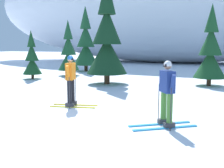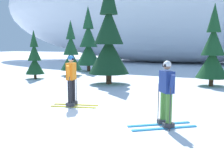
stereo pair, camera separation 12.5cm
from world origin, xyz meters
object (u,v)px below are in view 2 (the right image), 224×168
at_px(pine_tree_center, 109,40).
at_px(skier_navy_jacket, 166,92).
at_px(pine_tree_center_right, 213,52).
at_px(pine_tree_far_left, 35,59).
at_px(skier_orange_jacket, 72,80).
at_px(pine_tree_center_left, 71,52).
at_px(pine_tree_left, 88,44).

bearing_deg(pine_tree_center, skier_navy_jacket, -54.70).
relative_size(skier_navy_jacket, pine_tree_center_right, 0.41).
bearing_deg(pine_tree_far_left, skier_orange_jacket, -41.89).
height_order(pine_tree_center_left, pine_tree_center, pine_tree_center).
distance_m(skier_orange_jacket, pine_tree_center_right, 8.01).
distance_m(pine_tree_far_left, pine_tree_center_left, 2.71).
bearing_deg(pine_tree_center_right, pine_tree_center_left, 172.60).
bearing_deg(pine_tree_center_right, pine_tree_left, 155.69).
height_order(skier_navy_jacket, pine_tree_center_right, pine_tree_center_right).
distance_m(skier_navy_jacket, pine_tree_center_left, 12.54).
height_order(skier_orange_jacket, pine_tree_far_left, pine_tree_far_left).
xyz_separation_m(pine_tree_left, pine_tree_center_right, (9.56, -4.32, -0.39)).
distance_m(pine_tree_center, pine_tree_center_right, 5.38).
bearing_deg(skier_orange_jacket, pine_tree_left, 116.12).
bearing_deg(skier_navy_jacket, skier_orange_jacket, 163.46).
bearing_deg(skier_navy_jacket, pine_tree_center, 125.30).
xyz_separation_m(pine_tree_far_left, pine_tree_center_right, (10.31, 1.26, 0.49)).
distance_m(skier_orange_jacket, skier_navy_jacket, 3.65).
bearing_deg(pine_tree_center, skier_orange_jacket, -78.81).
distance_m(skier_orange_jacket, pine_tree_left, 12.49).
relative_size(skier_navy_jacket, pine_tree_center_left, 0.45).
bearing_deg(pine_tree_center_left, pine_tree_center, -32.94).
bearing_deg(pine_tree_center_left, skier_navy_jacket, -46.49).
distance_m(skier_navy_jacket, pine_tree_center_right, 7.95).
xyz_separation_m(skier_orange_jacket, pine_tree_center_right, (4.08, 6.85, 0.82)).
bearing_deg(pine_tree_left, pine_tree_far_left, -97.71).
xyz_separation_m(skier_orange_jacket, skier_navy_jacket, (3.50, -1.04, -0.03)).
bearing_deg(skier_orange_jacket, pine_tree_center, 101.19).
relative_size(skier_navy_jacket, pine_tree_far_left, 0.57).
xyz_separation_m(skier_navy_jacket, pine_tree_left, (-8.97, 12.20, 1.23)).
height_order(skier_orange_jacket, pine_tree_center_right, pine_tree_center_right).
bearing_deg(pine_tree_left, pine_tree_center, -52.54).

